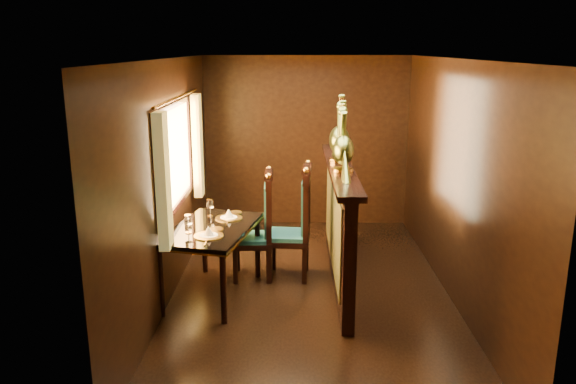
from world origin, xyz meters
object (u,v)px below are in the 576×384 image
peacock_left (344,137)px  peacock_right (340,128)px  chair_left (262,222)px  chair_right (300,219)px  dining_table (212,233)px

peacock_left → peacock_right: peacock_right is taller
chair_left → chair_right: 0.43m
chair_right → peacock_left: 1.19m
chair_right → peacock_right: 1.13m
dining_table → peacock_right: 1.83m
dining_table → peacock_right: size_ratio=1.90×
dining_table → peacock_left: 1.71m
peacock_right → dining_table: bearing=-156.5°
peacock_left → peacock_right: 0.54m
chair_left → chair_right: size_ratio=0.95×
peacock_right → chair_right: bearing=-168.2°
dining_table → chair_right: bearing=41.1°
chair_right → peacock_left: size_ratio=1.88×
dining_table → peacock_right: bearing=36.2°
dining_table → chair_right: 1.06m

